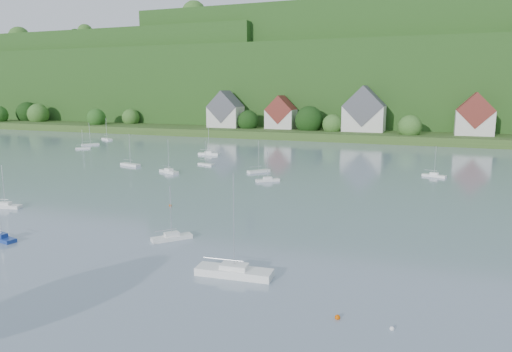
{
  "coord_description": "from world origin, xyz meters",
  "views": [
    {
      "loc": [
        31.79,
        -3.28,
        19.45
      ],
      "look_at": [
        1.99,
        75.0,
        4.0
      ],
      "focal_mm": 33.03,
      "sensor_mm": 36.0,
      "label": 1
    }
  ],
  "objects_px": {
    "near_sailboat_1": "(1,237)",
    "near_sailboat_3": "(172,237)",
    "near_sailboat_6": "(5,205)",
    "near_sailboat_4": "(234,271)"
  },
  "relations": [
    {
      "from": "near_sailboat_1",
      "to": "near_sailboat_3",
      "type": "distance_m",
      "value": 22.25
    },
    {
      "from": "near_sailboat_1",
      "to": "near_sailboat_6",
      "type": "xyz_separation_m",
      "value": [
        -14.05,
        13.04,
        0.02
      ]
    },
    {
      "from": "near_sailboat_1",
      "to": "near_sailboat_3",
      "type": "bearing_deg",
      "value": 32.78
    },
    {
      "from": "near_sailboat_3",
      "to": "near_sailboat_4",
      "type": "distance_m",
      "value": 14.97
    },
    {
      "from": "near_sailboat_3",
      "to": "near_sailboat_4",
      "type": "relative_size",
      "value": 0.65
    },
    {
      "from": "near_sailboat_1",
      "to": "near_sailboat_4",
      "type": "relative_size",
      "value": 0.6
    },
    {
      "from": "near_sailboat_1",
      "to": "near_sailboat_4",
      "type": "xyz_separation_m",
      "value": [
        33.21,
        -0.09,
        0.13
      ]
    },
    {
      "from": "near_sailboat_1",
      "to": "near_sailboat_3",
      "type": "height_order",
      "value": "near_sailboat_3"
    },
    {
      "from": "near_sailboat_4",
      "to": "near_sailboat_1",
      "type": "bearing_deg",
      "value": 175.13
    },
    {
      "from": "near_sailboat_4",
      "to": "near_sailboat_6",
      "type": "xyz_separation_m",
      "value": [
        -47.26,
        13.13,
        -0.12
      ]
    }
  ]
}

